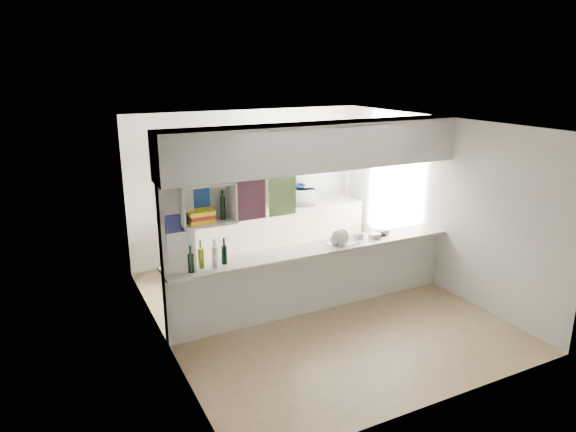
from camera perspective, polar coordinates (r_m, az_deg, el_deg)
floor at (r=7.38m, az=3.03°, el=-10.22°), size 4.80×4.80×0.00m
ceiling at (r=6.64m, az=3.36°, el=10.28°), size 4.80×4.80×0.00m
wall_back at (r=8.99m, az=-4.42°, el=3.43°), size 4.20×0.00×4.20m
wall_left at (r=6.18m, az=-14.01°, el=-3.02°), size 0.00×4.80×4.80m
wall_right at (r=8.12m, az=16.18°, el=1.42°), size 0.00×4.80×4.80m
servery_partition at (r=6.72m, az=1.95°, el=2.22°), size 4.20×0.50×2.60m
cubby_shelf at (r=6.13m, az=-9.29°, el=1.12°), size 0.65×0.35×0.50m
kitchen_run at (r=8.94m, az=-2.77°, el=0.24°), size 3.60×0.63×2.24m
microwave at (r=9.11m, az=1.15°, el=2.17°), size 0.62×0.49×0.31m
bowl at (r=9.07m, az=1.09°, el=3.31°), size 0.26×0.26×0.06m
dish_rack at (r=7.16m, az=6.05°, el=-2.44°), size 0.45×0.38×0.21m
cup at (r=7.09m, az=5.20°, el=-2.76°), size 0.16×0.16×0.10m
wine_bottles at (r=6.34m, az=-8.88°, el=-4.59°), size 0.52×0.15×0.37m
plastic_tubs at (r=7.51m, az=9.11°, el=-2.06°), size 0.59×0.23×0.08m
utensil_jar at (r=8.72m, az=-5.84°, el=0.94°), size 0.11×0.11×0.16m
knife_block at (r=9.00m, az=-1.84°, el=1.60°), size 0.11×0.09×0.19m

